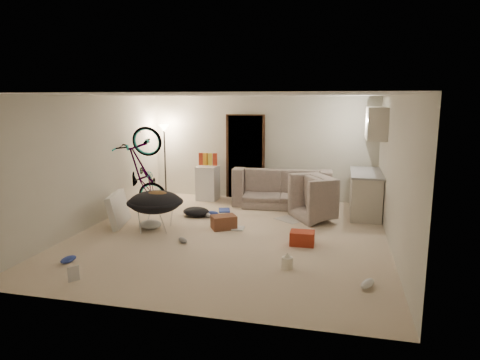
% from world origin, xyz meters
% --- Properties ---
extents(floor, '(5.50, 6.00, 0.02)m').
position_xyz_m(floor, '(0.00, 0.00, -0.01)').
color(floor, beige).
rests_on(floor, ground).
extents(ceiling, '(5.50, 6.00, 0.02)m').
position_xyz_m(ceiling, '(0.00, 0.00, 2.51)').
color(ceiling, white).
rests_on(ceiling, wall_back).
extents(wall_back, '(5.50, 0.02, 2.50)m').
position_xyz_m(wall_back, '(0.00, 3.01, 1.25)').
color(wall_back, beige).
rests_on(wall_back, floor).
extents(wall_front, '(5.50, 0.02, 2.50)m').
position_xyz_m(wall_front, '(0.00, -3.01, 1.25)').
color(wall_front, beige).
rests_on(wall_front, floor).
extents(wall_left, '(0.02, 6.00, 2.50)m').
position_xyz_m(wall_left, '(-2.76, 0.00, 1.25)').
color(wall_left, beige).
rests_on(wall_left, floor).
extents(wall_right, '(0.02, 6.00, 2.50)m').
position_xyz_m(wall_right, '(2.76, 0.00, 1.25)').
color(wall_right, beige).
rests_on(wall_right, floor).
extents(doorway, '(0.85, 0.10, 2.04)m').
position_xyz_m(doorway, '(-0.40, 2.97, 1.02)').
color(doorway, black).
rests_on(doorway, floor).
extents(door_trim, '(0.97, 0.04, 2.10)m').
position_xyz_m(door_trim, '(-0.40, 2.94, 1.02)').
color(door_trim, '#321E11').
rests_on(door_trim, floor).
extents(floor_lamp, '(0.28, 0.28, 1.81)m').
position_xyz_m(floor_lamp, '(-2.40, 2.65, 1.31)').
color(floor_lamp, black).
rests_on(floor_lamp, floor).
extents(kitchen_counter, '(0.60, 1.50, 0.88)m').
position_xyz_m(kitchen_counter, '(2.43, 2.00, 0.44)').
color(kitchen_counter, beige).
rests_on(kitchen_counter, floor).
extents(counter_top, '(0.64, 1.54, 0.04)m').
position_xyz_m(counter_top, '(2.43, 2.00, 0.90)').
color(counter_top, gray).
rests_on(counter_top, kitchen_counter).
extents(kitchen_uppers, '(0.38, 1.40, 0.65)m').
position_xyz_m(kitchen_uppers, '(2.56, 2.00, 1.95)').
color(kitchen_uppers, beige).
rests_on(kitchen_uppers, wall_right).
extents(sofa, '(2.28, 1.00, 0.65)m').
position_xyz_m(sofa, '(0.60, 2.45, 0.33)').
color(sofa, '#3B433B').
rests_on(sofa, floor).
extents(armchair, '(1.29, 1.34, 0.67)m').
position_xyz_m(armchair, '(1.66, 1.50, 0.33)').
color(armchair, '#3B433B').
rests_on(armchair, floor).
extents(bicycle, '(1.96, 0.98, 1.10)m').
position_xyz_m(bicycle, '(-2.30, 1.18, 0.50)').
color(bicycle, black).
rests_on(bicycle, floor).
extents(book_asset, '(0.27, 0.26, 0.02)m').
position_xyz_m(book_asset, '(-1.60, -2.55, 0.01)').
color(book_asset, '#A12E18').
rests_on(book_asset, floor).
extents(mini_fridge, '(0.50, 0.50, 0.83)m').
position_xyz_m(mini_fridge, '(-1.25, 2.55, 0.41)').
color(mini_fridge, white).
rests_on(mini_fridge, floor).
extents(snack_box_0, '(0.11, 0.09, 0.30)m').
position_xyz_m(snack_box_0, '(-1.42, 2.55, 1.00)').
color(snack_box_0, '#A12E18').
rests_on(snack_box_0, mini_fridge).
extents(snack_box_1, '(0.12, 0.10, 0.30)m').
position_xyz_m(snack_box_1, '(-1.30, 2.55, 1.00)').
color(snack_box_1, orange).
rests_on(snack_box_1, mini_fridge).
extents(snack_box_2, '(0.12, 0.10, 0.30)m').
position_xyz_m(snack_box_2, '(-1.18, 2.55, 1.00)').
color(snack_box_2, yellow).
rests_on(snack_box_2, mini_fridge).
extents(snack_box_3, '(0.10, 0.07, 0.30)m').
position_xyz_m(snack_box_3, '(-1.06, 2.55, 1.00)').
color(snack_box_3, '#A12E18').
rests_on(snack_box_3, mini_fridge).
extents(saucer_chair, '(1.04, 1.04, 0.74)m').
position_xyz_m(saucer_chair, '(-1.45, -0.06, 0.44)').
color(saucer_chair, silver).
rests_on(saucer_chair, floor).
extents(hoodie, '(0.59, 0.55, 0.22)m').
position_xyz_m(hoodie, '(-1.40, -0.09, 0.65)').
color(hoodie, brown).
rests_on(hoodie, saucer_chair).
extents(sofa_drape, '(0.58, 0.48, 0.28)m').
position_xyz_m(sofa_drape, '(-0.35, 2.45, 0.54)').
color(sofa_drape, black).
rests_on(sofa_drape, sofa).
extents(tv_box, '(0.46, 0.99, 0.64)m').
position_xyz_m(tv_box, '(-2.30, 0.08, 0.32)').
color(tv_box, silver).
rests_on(tv_box, floor).
extents(drink_case_a, '(0.55, 0.51, 0.26)m').
position_xyz_m(drink_case_a, '(-0.22, 0.30, 0.13)').
color(drink_case_a, brown).
rests_on(drink_case_a, floor).
extents(drink_case_b, '(0.41, 0.30, 0.23)m').
position_xyz_m(drink_case_b, '(1.31, -0.28, 0.12)').
color(drink_case_b, '#A12E18').
rests_on(drink_case_b, floor).
extents(juicer, '(0.17, 0.17, 0.24)m').
position_xyz_m(juicer, '(1.20, -1.36, 0.10)').
color(juicer, white).
rests_on(juicer, floor).
extents(newspaper, '(0.69, 0.67, 0.01)m').
position_xyz_m(newspaper, '(0.93, 1.21, 0.00)').
color(newspaper, '#B3ADA5').
rests_on(newspaper, floor).
extents(book_blue, '(0.33, 0.38, 0.03)m').
position_xyz_m(book_blue, '(-0.56, 1.57, 0.02)').
color(book_blue, '#2A3D98').
rests_on(book_blue, floor).
extents(book_white, '(0.24, 0.30, 0.03)m').
position_xyz_m(book_white, '(0.05, 0.34, 0.01)').
color(book_white, silver).
rests_on(book_white, floor).
extents(shoe_0, '(0.29, 0.16, 0.10)m').
position_xyz_m(shoe_0, '(-0.72, 1.14, 0.05)').
color(shoe_0, '#2A3D98').
rests_on(shoe_0, floor).
extents(shoe_1, '(0.26, 0.28, 0.10)m').
position_xyz_m(shoe_1, '(-0.77, 1.00, 0.05)').
color(shoe_1, slate).
rests_on(shoe_1, floor).
extents(shoe_2, '(0.19, 0.29, 0.10)m').
position_xyz_m(shoe_2, '(-2.05, -1.90, 0.05)').
color(shoe_2, '#2A3D98').
rests_on(shoe_2, floor).
extents(shoe_3, '(0.25, 0.23, 0.09)m').
position_xyz_m(shoe_3, '(-0.69, -0.65, 0.04)').
color(shoe_3, slate).
rests_on(shoe_3, floor).
extents(shoe_4, '(0.25, 0.32, 0.11)m').
position_xyz_m(shoe_4, '(2.30, -1.77, 0.06)').
color(shoe_4, white).
rests_on(shoe_4, floor).
extents(clothes_lump_a, '(0.66, 0.59, 0.18)m').
position_xyz_m(clothes_lump_a, '(-1.04, 1.05, 0.09)').
color(clothes_lump_a, black).
rests_on(clothes_lump_a, floor).
extents(clothes_lump_c, '(0.61, 0.62, 0.15)m').
position_xyz_m(clothes_lump_c, '(-1.60, 0.01, 0.07)').
color(clothes_lump_c, silver).
rests_on(clothes_lump_c, floor).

